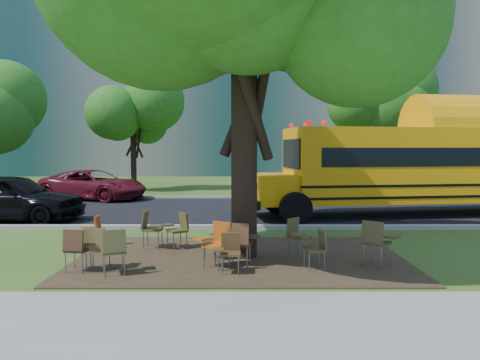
{
  "coord_description": "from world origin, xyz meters",
  "views": [
    {
      "loc": [
        0.98,
        -10.52,
        2.4
      ],
      "look_at": [
        1.01,
        4.11,
        1.38
      ],
      "focal_mm": 35.0,
      "sensor_mm": 36.0,
      "label": 1
    }
  ],
  "objects_px": {
    "chair_0": "(78,246)",
    "black_car": "(11,197)",
    "main_tree": "(244,16)",
    "bg_car_red": "(94,185)",
    "chair_7": "(377,239)",
    "chair_5": "(229,249)",
    "chair_2": "(115,247)",
    "chair_10": "(150,226)",
    "chair_11": "(217,238)",
    "school_bus": "(442,165)",
    "chair_3": "(217,240)",
    "chair_8": "(93,230)",
    "chair_12": "(297,233)",
    "chair_6": "(316,245)",
    "chair_4": "(241,240)",
    "chair_1": "(98,244)",
    "chair_9": "(178,227)"
  },
  "relations": [
    {
      "from": "chair_8",
      "to": "bg_car_red",
      "type": "height_order",
      "value": "bg_car_red"
    },
    {
      "from": "chair_11",
      "to": "school_bus",
      "type": "bearing_deg",
      "value": -12.53
    },
    {
      "from": "chair_2",
      "to": "chair_4",
      "type": "xyz_separation_m",
      "value": [
        2.33,
        0.62,
        0.01
      ]
    },
    {
      "from": "main_tree",
      "to": "chair_7",
      "type": "xyz_separation_m",
      "value": [
        2.63,
        -0.89,
        -4.59
      ]
    },
    {
      "from": "chair_5",
      "to": "black_car",
      "type": "xyz_separation_m",
      "value": [
        -7.21,
        6.32,
        0.3
      ]
    },
    {
      "from": "chair_2",
      "to": "chair_12",
      "type": "bearing_deg",
      "value": 2.56
    },
    {
      "from": "chair_1",
      "to": "chair_8",
      "type": "relative_size",
      "value": 1.04
    },
    {
      "from": "chair_2",
      "to": "chair_0",
      "type": "bearing_deg",
      "value": 145.06
    },
    {
      "from": "chair_3",
      "to": "chair_7",
      "type": "xyz_separation_m",
      "value": [
        3.17,
        0.05,
        0.02
      ]
    },
    {
      "from": "chair_0",
      "to": "black_car",
      "type": "bearing_deg",
      "value": 133.97
    },
    {
      "from": "chair_4",
      "to": "chair_11",
      "type": "relative_size",
      "value": 1.19
    },
    {
      "from": "chair_6",
      "to": "bg_car_red",
      "type": "relative_size",
      "value": 0.16
    },
    {
      "from": "chair_4",
      "to": "chair_6",
      "type": "height_order",
      "value": "chair_4"
    },
    {
      "from": "chair_12",
      "to": "bg_car_red",
      "type": "xyz_separation_m",
      "value": [
        -7.91,
        11.25,
        0.16
      ]
    },
    {
      "from": "chair_0",
      "to": "chair_6",
      "type": "bearing_deg",
      "value": 12.31
    },
    {
      "from": "school_bus",
      "to": "chair_7",
      "type": "distance_m",
      "value": 8.64
    },
    {
      "from": "chair_0",
      "to": "chair_4",
      "type": "xyz_separation_m",
      "value": [
        3.1,
        0.42,
        0.03
      ]
    },
    {
      "from": "chair_2",
      "to": "chair_8",
      "type": "relative_size",
      "value": 1.08
    },
    {
      "from": "chair_4",
      "to": "chair_10",
      "type": "relative_size",
      "value": 1.01
    },
    {
      "from": "school_bus",
      "to": "chair_0",
      "type": "relative_size",
      "value": 14.78
    },
    {
      "from": "main_tree",
      "to": "bg_car_red",
      "type": "distance_m",
      "value": 13.87
    },
    {
      "from": "chair_0",
      "to": "chair_2",
      "type": "bearing_deg",
      "value": -5.54
    },
    {
      "from": "chair_6",
      "to": "chair_9",
      "type": "relative_size",
      "value": 0.92
    },
    {
      "from": "bg_car_red",
      "to": "chair_6",
      "type": "bearing_deg",
      "value": -125.43
    },
    {
      "from": "chair_1",
      "to": "chair_12",
      "type": "xyz_separation_m",
      "value": [
        3.99,
        1.1,
        -0.01
      ]
    },
    {
      "from": "chair_6",
      "to": "chair_11",
      "type": "relative_size",
      "value": 1.03
    },
    {
      "from": "chair_6",
      "to": "chair_4",
      "type": "bearing_deg",
      "value": 73.05
    },
    {
      "from": "chair_2",
      "to": "black_car",
      "type": "height_order",
      "value": "black_car"
    },
    {
      "from": "chair_3",
      "to": "chair_8",
      "type": "height_order",
      "value": "chair_3"
    },
    {
      "from": "chair_7",
      "to": "chair_10",
      "type": "relative_size",
      "value": 1.05
    },
    {
      "from": "school_bus",
      "to": "chair_12",
      "type": "relative_size",
      "value": 14.82
    },
    {
      "from": "chair_6",
      "to": "bg_car_red",
      "type": "height_order",
      "value": "bg_car_red"
    },
    {
      "from": "chair_5",
      "to": "chair_1",
      "type": "bearing_deg",
      "value": -4.42
    },
    {
      "from": "chair_4",
      "to": "chair_10",
      "type": "distance_m",
      "value": 2.73
    },
    {
      "from": "school_bus",
      "to": "chair_12",
      "type": "distance_m",
      "value": 8.84
    },
    {
      "from": "chair_11",
      "to": "main_tree",
      "type": "bearing_deg",
      "value": -31.7
    },
    {
      "from": "school_bus",
      "to": "chair_9",
      "type": "xyz_separation_m",
      "value": [
        -8.62,
        -5.58,
        -1.23
      ]
    },
    {
      "from": "chair_2",
      "to": "chair_10",
      "type": "height_order",
      "value": "chair_10"
    },
    {
      "from": "chair_0",
      "to": "black_car",
      "type": "relative_size",
      "value": 0.19
    },
    {
      "from": "chair_5",
      "to": "chair_12",
      "type": "relative_size",
      "value": 0.91
    },
    {
      "from": "chair_12",
      "to": "chair_0",
      "type": "bearing_deg",
      "value": -30.16
    },
    {
      "from": "chair_4",
      "to": "bg_car_red",
      "type": "relative_size",
      "value": 0.19
    },
    {
      "from": "chair_3",
      "to": "chair_4",
      "type": "xyz_separation_m",
      "value": [
        0.46,
        0.06,
        -0.0
      ]
    },
    {
      "from": "chair_5",
      "to": "chair_12",
      "type": "bearing_deg",
      "value": -136.05
    },
    {
      "from": "chair_0",
      "to": "chair_1",
      "type": "height_order",
      "value": "chair_1"
    },
    {
      "from": "school_bus",
      "to": "chair_7",
      "type": "bearing_deg",
      "value": -129.93
    },
    {
      "from": "black_car",
      "to": "chair_3",
      "type": "bearing_deg",
      "value": -123.86
    },
    {
      "from": "chair_7",
      "to": "school_bus",
      "type": "bearing_deg",
      "value": 99.89
    },
    {
      "from": "chair_2",
      "to": "chair_5",
      "type": "bearing_deg",
      "value": -16.23
    },
    {
      "from": "chair_8",
      "to": "chair_11",
      "type": "xyz_separation_m",
      "value": [
        2.87,
        -0.74,
        -0.04
      ]
    }
  ]
}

